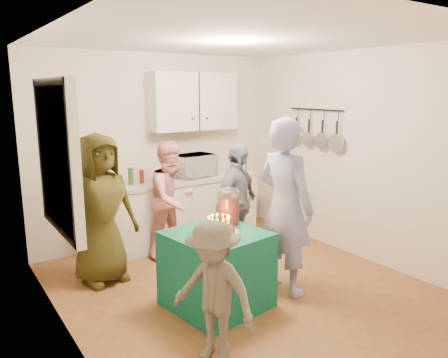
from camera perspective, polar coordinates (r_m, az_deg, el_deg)
floor at (r=4.90m, az=2.36°, el=-14.00°), size 4.00×4.00×0.00m
ceiling at (r=4.44m, az=2.65°, el=17.85°), size 4.00×4.00×0.00m
back_wall at (r=6.19m, az=-8.59°, el=3.92°), size 3.60×3.60×0.00m
left_wall at (r=3.73m, az=-20.32°, el=-1.78°), size 4.00×4.00×0.00m
right_wall at (r=5.73m, az=17.14°, el=2.92°), size 4.00×4.00×0.00m
window_night at (r=3.98m, az=-21.20°, el=2.63°), size 0.04×1.00×1.20m
counter at (r=6.20m, az=-5.47°, el=-4.22°), size 2.20×0.58×0.86m
countertop at (r=6.09m, az=-5.56°, el=-0.10°), size 2.24×0.62×0.05m
upper_cabinet at (r=6.24m, az=-3.96°, el=10.07°), size 1.30×0.30×0.80m
pot_rack at (r=6.10m, az=11.70°, el=6.53°), size 0.12×1.00×0.60m
microwave at (r=6.15m, az=-3.97°, el=1.77°), size 0.61×0.46×0.31m
party_table at (r=4.38m, az=-0.97°, el=-11.73°), size 0.97×0.97×0.76m
donut_cake at (r=4.21m, az=-0.68°, el=-5.91°), size 0.38×0.38×0.18m
punch_jar at (r=4.48m, az=0.54°, el=-3.75°), size 0.22×0.22×0.34m
man_birthday at (r=4.56m, az=7.97°, el=-3.63°), size 0.54×0.74×1.85m
woman_back_left at (r=4.96m, az=-15.81°, el=-3.80°), size 0.89×0.66×1.67m
woman_back_center at (r=5.63m, az=-6.77°, el=-2.59°), size 0.86×0.75×1.49m
woman_back_right at (r=5.39m, az=1.69°, el=-3.18°), size 0.94×0.69×1.48m
child_near_left at (r=3.50m, az=-1.38°, el=-14.53°), size 0.68×0.85×1.15m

